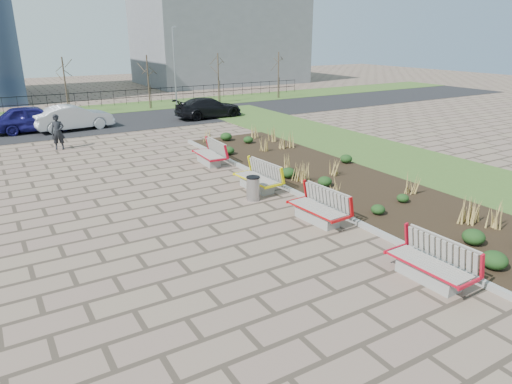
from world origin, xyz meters
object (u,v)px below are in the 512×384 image
litter_bin (253,189)px  car_silver (74,118)px  bench_d (208,153)px  car_blue (34,118)px  bench_a (430,262)px  car_black (209,108)px  bench_b (317,207)px  lamp_east (175,68)px  pedestrian (58,132)px  bench_c (257,177)px

litter_bin → car_silver: size_ratio=0.19×
bench_d → car_blue: car_blue is taller
bench_a → car_black: size_ratio=0.44×
bench_b → lamp_east: lamp_east is taller
bench_d → pedestrian: bearing=131.7°
bench_a → pedestrian: size_ratio=1.19×
car_blue → car_silver: car_blue is taller
bench_b → bench_d: size_ratio=1.00×
litter_bin → bench_d: bearing=82.3°
bench_d → car_silver: car_silver is taller
bench_d → car_black: car_black is taller
litter_bin → pedestrian: 12.38m
bench_d → litter_bin: (-0.69, -5.07, -0.08)m
bench_c → pedestrian: size_ratio=1.19×
pedestrian → bench_a: bearing=-56.2°
litter_bin → bench_b: bearing=-75.8°
bench_a → lamp_east: lamp_east is taller
car_blue → car_silver: (2.13, -0.65, -0.04)m
bench_d → lamp_east: bearing=75.3°
bench_a → pedestrian: (-5.27, 18.41, 0.39)m
litter_bin → bench_a: bearing=-84.3°
car_blue → car_silver: size_ratio=1.02×
bench_a → bench_b: (0.00, 4.21, 0.00)m
car_blue → car_black: car_blue is taller
bench_b → bench_d: (0.00, 7.79, 0.00)m
bench_a → lamp_east: 28.93m
car_blue → litter_bin: bearing=-162.3°
bench_b → car_silver: bearing=96.8°
bench_b → car_blue: size_ratio=0.46×
litter_bin → lamp_east: 22.35m
bench_d → car_blue: size_ratio=0.46×
litter_bin → car_black: size_ratio=0.18×
car_silver → lamp_east: 10.38m
car_blue → lamp_east: bearing=-66.1°
bench_c → bench_d: size_ratio=1.00×
pedestrian → car_blue: (-0.53, 5.37, -0.08)m
bench_a → bench_b: bearing=88.1°
bench_c → pedestrian: 11.84m
bench_a → bench_d: 12.00m
bench_b → lamp_east: 24.82m
car_silver → lamp_east: size_ratio=0.75×
bench_a → bench_d: size_ratio=1.00×
bench_b → bench_d: bearing=85.8°
litter_bin → lamp_east: size_ratio=0.14×
bench_b → car_black: bearing=70.3°
bench_a → car_silver: car_silver is taller
bench_b → car_black: 19.30m
bench_a → car_blue: bearing=101.8°
bench_c → pedestrian: pedestrian is taller
bench_c → car_black: car_black is taller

